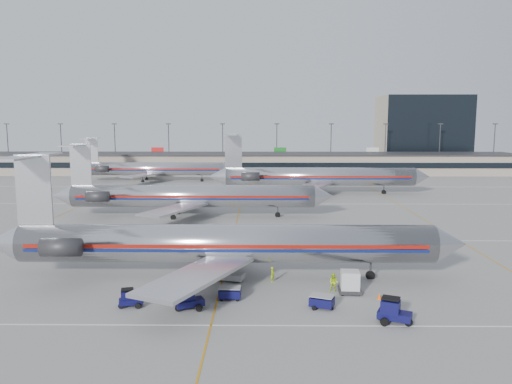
{
  "coord_description": "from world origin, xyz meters",
  "views": [
    {
      "loc": [
        3.84,
        -54.39,
        15.37
      ],
      "look_at": [
        3.02,
        24.07,
        4.5
      ],
      "focal_mm": 35.0,
      "sensor_mm": 36.0,
      "label": 1
    }
  ],
  "objects_px": {
    "jet_second_row": "(187,196)",
    "tug_center": "(188,299)",
    "jet_foreground": "(217,243)",
    "uld_container": "(350,282)",
    "belt_loader": "(225,274)"
  },
  "relations": [
    {
      "from": "jet_foreground",
      "to": "uld_container",
      "type": "height_order",
      "value": "jet_foreground"
    },
    {
      "from": "jet_second_row",
      "to": "jet_foreground",
      "type": "bearing_deg",
      "value": -76.77
    },
    {
      "from": "jet_second_row",
      "to": "tug_center",
      "type": "xyz_separation_m",
      "value": [
        6.06,
        -41.26,
        -2.67
      ]
    },
    {
      "from": "jet_second_row",
      "to": "uld_container",
      "type": "height_order",
      "value": "jet_second_row"
    },
    {
      "from": "tug_center",
      "to": "uld_container",
      "type": "distance_m",
      "value": 14.71
    },
    {
      "from": "uld_container",
      "to": "jet_foreground",
      "type": "bearing_deg",
      "value": 165.02
    },
    {
      "from": "jet_foreground",
      "to": "tug_center",
      "type": "height_order",
      "value": "jet_foreground"
    },
    {
      "from": "belt_loader",
      "to": "uld_container",
      "type": "bearing_deg",
      "value": -1.53
    },
    {
      "from": "jet_second_row",
      "to": "tug_center",
      "type": "height_order",
      "value": "jet_second_row"
    },
    {
      "from": "jet_foreground",
      "to": "belt_loader",
      "type": "xyz_separation_m",
      "value": [
        0.82,
        -0.6,
        -2.95
      ]
    },
    {
      "from": "jet_second_row",
      "to": "belt_loader",
      "type": "height_order",
      "value": "jet_second_row"
    },
    {
      "from": "jet_second_row",
      "to": "uld_container",
      "type": "relative_size",
      "value": 22.18
    },
    {
      "from": "jet_second_row",
      "to": "uld_container",
      "type": "bearing_deg",
      "value": -61.51
    },
    {
      "from": "jet_foreground",
      "to": "uld_container",
      "type": "xyz_separation_m",
      "value": [
        12.46,
        -4.3,
        -2.56
      ]
    },
    {
      "from": "jet_foreground",
      "to": "jet_second_row",
      "type": "bearing_deg",
      "value": 103.23
    }
  ]
}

